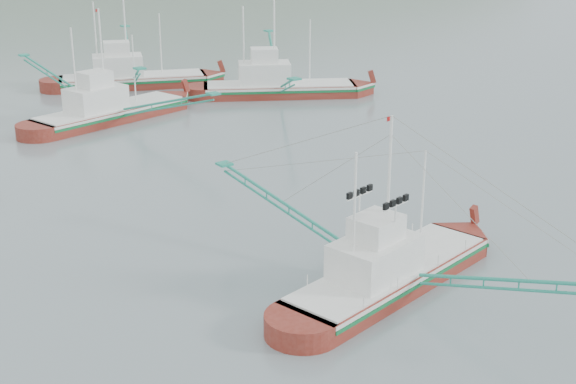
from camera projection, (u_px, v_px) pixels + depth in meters
ground at (352, 277)px, 43.84m from camera, size 1200.00×1200.00×0.00m
main_boat at (389, 257)px, 41.94m from camera, size 14.38×24.93×10.21m
bg_boat_right at (279, 73)px, 84.90m from camera, size 19.28×26.88×11.80m
bg_boat_far at (108, 100)px, 75.06m from camera, size 15.98×27.54×11.32m
bg_boat_extra at (131, 66)px, 89.19m from camera, size 16.51×27.90×11.80m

